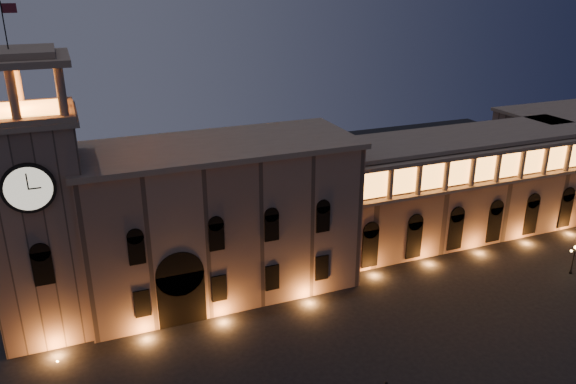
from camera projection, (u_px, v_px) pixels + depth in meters
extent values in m
cube|color=#7C6151|center=(220.00, 221.00, 63.50)|extent=(30.00, 12.00, 17.00)
cube|color=gray|center=(216.00, 146.00, 60.35)|extent=(30.80, 12.80, 0.60)
cube|color=black|center=(181.00, 297.00, 58.70)|extent=(5.00, 1.40, 6.00)
cylinder|color=black|center=(179.00, 271.00, 57.63)|extent=(5.00, 1.40, 5.00)
cube|color=orange|center=(181.00, 299.00, 58.60)|extent=(4.20, 0.20, 5.00)
cube|color=#7C6151|center=(40.00, 230.00, 55.28)|extent=(9.00, 9.00, 22.00)
cube|color=gray|center=(20.00, 118.00, 51.25)|extent=(9.80, 9.80, 0.50)
cylinder|color=black|center=(28.00, 188.00, 49.08)|extent=(4.60, 0.35, 4.60)
cylinder|color=beige|center=(28.00, 189.00, 48.95)|extent=(4.00, 0.12, 4.00)
cube|color=gray|center=(19.00, 113.00, 51.07)|extent=(9.40, 9.40, 0.50)
cube|color=orange|center=(19.00, 109.00, 50.96)|extent=(6.80, 6.80, 0.15)
cylinder|color=gray|center=(13.00, 94.00, 46.94)|extent=(0.76, 0.76, 4.20)
cylinder|color=gray|center=(61.00, 91.00, 48.26)|extent=(0.76, 0.76, 4.20)
cylinder|color=gray|center=(17.00, 80.00, 53.51)|extent=(0.76, 0.76, 4.20)
cylinder|color=gray|center=(59.00, 78.00, 54.84)|extent=(0.76, 0.76, 4.20)
cylinder|color=gray|center=(60.00, 84.00, 51.55)|extent=(0.76, 0.76, 4.20)
cube|color=gray|center=(10.00, 59.00, 49.36)|extent=(9.80, 9.80, 0.60)
cube|color=gray|center=(9.00, 53.00, 49.15)|extent=(7.50, 7.50, 0.60)
cylinder|color=black|center=(4.00, 25.00, 48.33)|extent=(0.10, 0.10, 4.00)
plane|color=maroon|center=(9.00, 8.00, 48.03)|extent=(1.20, 0.00, 1.20)
cube|color=#775C4C|center=(454.00, 188.00, 77.65)|extent=(40.00, 10.00, 14.00)
cube|color=gray|center=(460.00, 137.00, 75.05)|extent=(40.60, 10.60, 0.50)
cube|color=gray|center=(483.00, 185.00, 72.06)|extent=(40.00, 1.20, 0.40)
cube|color=gray|center=(488.00, 153.00, 70.52)|extent=(40.00, 1.40, 0.50)
cube|color=orange|center=(483.00, 168.00, 71.75)|extent=(38.00, 0.15, 3.60)
cylinder|color=gray|center=(361.00, 187.00, 64.99)|extent=(0.70, 0.70, 4.00)
cylinder|color=gray|center=(390.00, 183.00, 66.39)|extent=(0.70, 0.70, 4.00)
cylinder|color=gray|center=(419.00, 179.00, 67.78)|extent=(0.70, 0.70, 4.00)
cylinder|color=gray|center=(446.00, 175.00, 69.18)|extent=(0.70, 0.70, 4.00)
cylinder|color=gray|center=(473.00, 171.00, 70.58)|extent=(0.70, 0.70, 4.00)
cylinder|color=gray|center=(498.00, 167.00, 71.98)|extent=(0.70, 0.70, 4.00)
cylinder|color=gray|center=(522.00, 163.00, 73.37)|extent=(0.70, 0.70, 4.00)
cylinder|color=gray|center=(546.00, 160.00, 74.77)|extent=(0.70, 0.70, 4.00)
cylinder|color=gray|center=(568.00, 156.00, 76.17)|extent=(0.70, 0.70, 4.00)
cube|color=#775C4C|center=(562.00, 155.00, 91.93)|extent=(20.00, 12.00, 14.00)
sphere|color=black|center=(386.00, 383.00, 40.11)|extent=(0.28, 0.28, 0.28)
cylinder|color=black|center=(573.00, 261.00, 68.78)|extent=(0.14, 0.14, 3.50)
cylinder|color=black|center=(571.00, 272.00, 69.36)|extent=(0.38, 0.38, 0.26)
sphere|color=#FFC766|center=(576.00, 247.00, 68.12)|extent=(0.38, 0.38, 0.38)
cylinder|color=black|center=(573.00, 251.00, 68.31)|extent=(0.83, 0.37, 0.05)
sphere|color=#FFC766|center=(571.00, 251.00, 68.29)|extent=(0.28, 0.28, 0.28)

